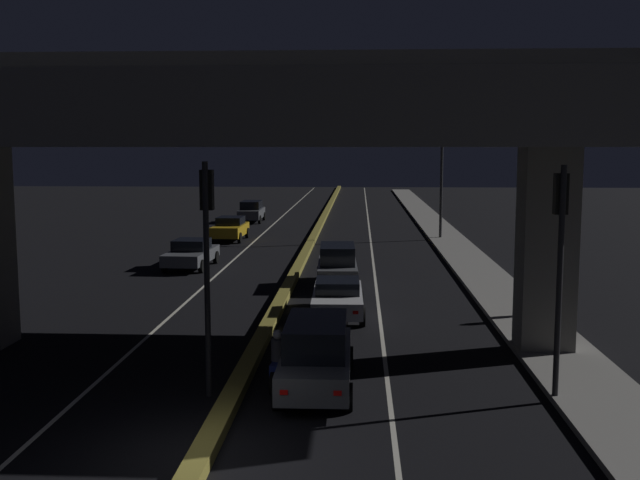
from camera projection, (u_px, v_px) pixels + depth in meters
name	position (u px, v px, depth m)	size (l,w,h in m)	color
ground_plane	(203.00, 461.00, 14.36)	(200.00, 200.00, 0.00)	black
lane_line_left_inner	(257.00, 239.00, 49.24)	(0.12, 126.00, 0.00)	beige
lane_line_right_inner	(371.00, 240.00, 48.85)	(0.12, 126.00, 0.00)	beige
median_divider	(314.00, 237.00, 49.03)	(0.46, 126.00, 0.29)	olive
sidewalk_right	(462.00, 254.00, 41.64)	(2.39, 126.00, 0.16)	gray
elevated_overpass	(257.00, 123.00, 21.64)	(22.12, 9.41, 8.72)	slate
traffic_light_left_of_median	(207.00, 238.00, 17.75)	(0.30, 0.49, 5.66)	black
traffic_light_right_of_median	(560.00, 243.00, 17.33)	(0.30, 0.49, 5.60)	black
street_lamp	(436.00, 168.00, 48.23)	(2.57, 0.32, 7.77)	#2D2D30
car_grey_lead	(316.00, 353.00, 18.59)	(1.85, 4.81, 1.74)	#515459
car_white_second	(338.00, 297.00, 26.56)	(1.96, 4.57, 1.35)	silver
car_grey_third	(337.00, 265.00, 32.41)	(1.94, 4.54, 1.80)	#515459
car_grey_lead_oncoming	(191.00, 253.00, 37.38)	(2.17, 4.59, 1.42)	#515459
car_taxi_yellow_second_oncoming	(230.00, 228.00, 48.35)	(2.05, 4.24, 1.52)	gold
car_grey_third_oncoming	(251.00, 211.00, 60.26)	(1.91, 4.45, 1.70)	#515459
motorcycle_blue_filtering_near	(277.00, 362.00, 18.80)	(0.34, 1.94, 1.45)	black
pedestrian_on_sidewalk	(539.00, 290.00, 26.09)	(0.35, 0.35, 1.73)	black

